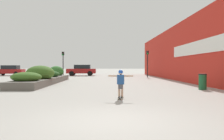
{
  "coord_description": "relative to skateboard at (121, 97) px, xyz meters",
  "views": [
    {
      "loc": [
        -0.06,
        -6.04,
        1.33
      ],
      "look_at": [
        0.38,
        12.93,
        1.07
      ],
      "focal_mm": 40.0,
      "sensor_mm": 36.0,
      "label": 1
    }
  ],
  "objects": [
    {
      "name": "ground_plane",
      "position": [
        -0.54,
        -4.23,
        -0.07
      ],
      "size": [
        300.0,
        300.0,
        0.0
      ],
      "primitive_type": "plane",
      "color": "#A3A099"
    },
    {
      "name": "building_wall_right",
      "position": [
        6.37,
        12.69,
        2.61
      ],
      "size": [
        0.67,
        39.97,
        5.37
      ],
      "color": "red",
      "rests_on": "ground_plane"
    },
    {
      "name": "planter_box",
      "position": [
        -5.45,
        9.44,
        0.46
      ],
      "size": [
        2.06,
        12.27,
        1.41
      ],
      "color": "#605B54",
      "rests_on": "ground_plane"
    },
    {
      "name": "skateboard",
      "position": [
        0.0,
        0.0,
        0.0
      ],
      "size": [
        0.27,
        0.72,
        0.09
      ],
      "rotation": [
        0.0,
        0.0,
        -0.15
      ],
      "color": "black",
      "rests_on": "ground_plane"
    },
    {
      "name": "skateboarder",
      "position": [
        0.0,
        0.0,
        0.7
      ],
      "size": [
        1.03,
        0.22,
        1.11
      ],
      "rotation": [
        0.0,
        0.0,
        -0.15
      ],
      "color": "tan",
      "rests_on": "skateboard"
    },
    {
      "name": "trash_bin",
      "position": [
        4.97,
        3.97,
        0.39
      ],
      "size": [
        0.47,
        0.47,
        0.91
      ],
      "color": "#1E5B33",
      "rests_on": "ground_plane"
    },
    {
      "name": "car_leftmost",
      "position": [
        -14.89,
        26.93,
        0.72
      ],
      "size": [
        4.16,
        1.95,
        1.52
      ],
      "rotation": [
        0.0,
        0.0,
        1.57
      ],
      "color": "maroon",
      "rests_on": "ground_plane"
    },
    {
      "name": "car_center_left",
      "position": [
        -4.21,
        26.44,
        0.77
      ],
      "size": [
        4.22,
        2.07,
        1.6
      ],
      "rotation": [
        0.0,
        0.0,
        1.57
      ],
      "color": "maroon",
      "rests_on": "ground_plane"
    },
    {
      "name": "traffic_light_left",
      "position": [
        -5.95,
        20.74,
        2.12
      ],
      "size": [
        0.28,
        0.3,
        3.18
      ],
      "color": "black",
      "rests_on": "ground_plane"
    },
    {
      "name": "traffic_light_right",
      "position": [
        4.56,
        20.7,
        2.2
      ],
      "size": [
        0.28,
        0.3,
        3.31
      ],
      "color": "black",
      "rests_on": "ground_plane"
    }
  ]
}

